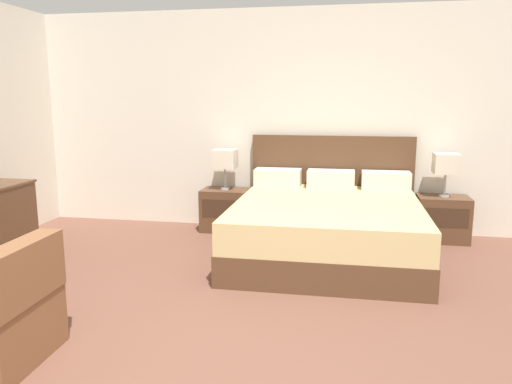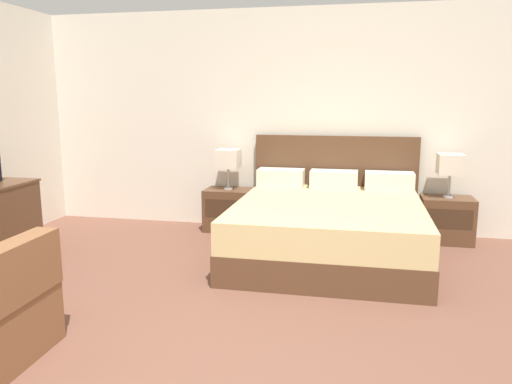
# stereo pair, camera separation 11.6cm
# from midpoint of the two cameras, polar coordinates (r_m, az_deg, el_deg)

# --- Properties ---
(wall_back) EXTENTS (7.23, 0.06, 2.63)m
(wall_back) POSITION_cam_midpoint_polar(r_m,az_deg,el_deg) (6.09, 2.30, 8.10)
(wall_back) COLOR silver
(wall_back) RESTS_ON ground
(bed) EXTENTS (1.90, 2.10, 1.15)m
(bed) POSITION_cam_midpoint_polar(r_m,az_deg,el_deg) (5.13, 7.50, -3.82)
(bed) COLOR brown
(bed) RESTS_ON ground
(nightstand_left) EXTENTS (0.56, 0.40, 0.51)m
(nightstand_left) POSITION_cam_midpoint_polar(r_m,az_deg,el_deg) (6.07, -4.05, -2.04)
(nightstand_left) COLOR brown
(nightstand_left) RESTS_ON ground
(nightstand_right) EXTENTS (0.56, 0.40, 0.51)m
(nightstand_right) POSITION_cam_midpoint_polar(r_m,az_deg,el_deg) (5.97, 20.01, -2.87)
(nightstand_right) COLOR brown
(nightstand_right) RESTS_ON ground
(table_lamp_left) EXTENTS (0.27, 0.27, 0.48)m
(table_lamp_left) POSITION_cam_midpoint_polar(r_m,az_deg,el_deg) (5.97, -4.12, 3.76)
(table_lamp_left) COLOR #B7B7BC
(table_lamp_left) RESTS_ON nightstand_left
(table_lamp_right) EXTENTS (0.27, 0.27, 0.48)m
(table_lamp_right) POSITION_cam_midpoint_polar(r_m,az_deg,el_deg) (5.87, 20.39, 3.00)
(table_lamp_right) COLOR #B7B7BC
(table_lamp_right) RESTS_ON nightstand_right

